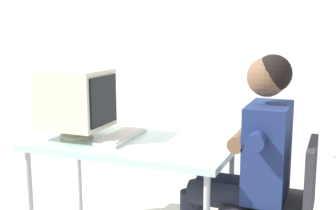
{
  "coord_description": "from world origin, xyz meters",
  "views": [
    {
      "loc": [
        1.2,
        -2.37,
        1.44
      ],
      "look_at": [
        0.25,
        0.0,
        0.98
      ],
      "focal_mm": 46.28,
      "sensor_mm": 36.0,
      "label": 1
    }
  ],
  "objects_px": {
    "keyboard": "(121,137)",
    "office_chair": "(280,200)",
    "desk": "(131,150)",
    "crt_monitor": "(76,99)",
    "person_seated": "(249,156)"
  },
  "relations": [
    {
      "from": "keyboard",
      "to": "office_chair",
      "type": "bearing_deg",
      "value": -2.65
    },
    {
      "from": "keyboard",
      "to": "office_chair",
      "type": "distance_m",
      "value": 1.05
    },
    {
      "from": "desk",
      "to": "crt_monitor",
      "type": "relative_size",
      "value": 2.89
    },
    {
      "from": "desk",
      "to": "office_chair",
      "type": "bearing_deg",
      "value": -1.08
    },
    {
      "from": "desk",
      "to": "person_seated",
      "type": "distance_m",
      "value": 0.75
    },
    {
      "from": "crt_monitor",
      "to": "office_chair",
      "type": "distance_m",
      "value": 1.39
    },
    {
      "from": "crt_monitor",
      "to": "keyboard",
      "type": "relative_size",
      "value": 0.96
    },
    {
      "from": "desk",
      "to": "crt_monitor",
      "type": "bearing_deg",
      "value": -172.74
    },
    {
      "from": "office_chair",
      "to": "person_seated",
      "type": "height_order",
      "value": "person_seated"
    },
    {
      "from": "crt_monitor",
      "to": "person_seated",
      "type": "xyz_separation_m",
      "value": [
        1.11,
        0.03,
        -0.26
      ]
    },
    {
      "from": "keyboard",
      "to": "crt_monitor",
      "type": "bearing_deg",
      "value": -164.85
    },
    {
      "from": "crt_monitor",
      "to": "office_chair",
      "type": "bearing_deg",
      "value": 1.29
    },
    {
      "from": "keyboard",
      "to": "person_seated",
      "type": "bearing_deg",
      "value": -3.24
    },
    {
      "from": "person_seated",
      "to": "crt_monitor",
      "type": "bearing_deg",
      "value": -178.5
    },
    {
      "from": "desk",
      "to": "office_chair",
      "type": "relative_size",
      "value": 1.54
    }
  ]
}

